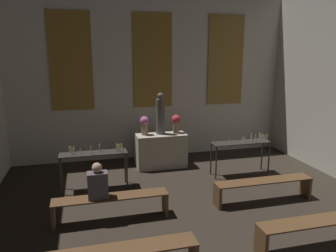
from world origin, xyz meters
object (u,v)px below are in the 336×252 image
at_px(flower_vase_right, 176,123).
at_px(statue, 160,115).
at_px(candle_rack_right, 241,146).
at_px(pew_back_right, 264,186).
at_px(pew_third_right, 320,227).
at_px(person_seated, 98,183).
at_px(altar, 161,150).
at_px(candle_rack_left, 94,157).
at_px(pew_back_left, 111,203).
at_px(flower_vase_left, 145,124).

bearing_deg(flower_vase_right, statue, 180.00).
xyz_separation_m(candle_rack_right, pew_back_right, (-0.26, -1.56, -0.40)).
relative_size(flower_vase_right, pew_back_right, 0.23).
relative_size(pew_third_right, person_seated, 3.17).
xyz_separation_m(altar, candle_rack_left, (-1.81, -1.11, 0.29)).
bearing_deg(statue, altar, 0.00).
relative_size(candle_rack_right, person_seated, 2.25).
xyz_separation_m(altar, pew_third_right, (1.57, -4.37, -0.11)).
xyz_separation_m(flower_vase_right, pew_back_left, (-2.01, -2.67, -0.85)).
bearing_deg(pew_back_right, pew_back_left, 180.00).
distance_m(flower_vase_left, candle_rack_right, 2.56).
bearing_deg(altar, flower_vase_left, 180.00).
bearing_deg(pew_third_right, pew_back_left, 151.63).
bearing_deg(statue, pew_back_left, -120.44).
bearing_deg(altar, pew_third_right, -70.23).
height_order(altar, person_seated, person_seated).
bearing_deg(pew_back_right, flower_vase_right, 113.02).
height_order(pew_third_right, pew_back_right, same).
distance_m(flower_vase_right, pew_back_right, 3.03).
distance_m(flower_vase_left, person_seated, 3.03).
bearing_deg(flower_vase_right, pew_third_right, -75.43).
xyz_separation_m(altar, flower_vase_left, (-0.43, 0.00, 0.74)).
bearing_deg(flower_vase_left, candle_rack_left, -140.95).
distance_m(candle_rack_left, person_seated, 1.56).
bearing_deg(pew_back_left, statue, 59.56).
relative_size(statue, pew_back_left, 0.52).
bearing_deg(flower_vase_right, candle_rack_right, -38.61).
relative_size(altar, flower_vase_left, 2.70).
relative_size(pew_third_right, pew_back_left, 1.00).
relative_size(altar, candle_rack_left, 0.89).
bearing_deg(person_seated, candle_rack_right, 23.33).
bearing_deg(pew_back_right, person_seated, -180.00).
relative_size(flower_vase_right, pew_back_left, 0.23).
distance_m(candle_rack_left, candle_rack_right, 3.63).
distance_m(altar, pew_back_left, 3.10).
relative_size(altar, statue, 1.21).
height_order(candle_rack_left, candle_rack_right, candle_rack_right).
relative_size(candle_rack_left, pew_third_right, 0.71).
xyz_separation_m(flower_vase_left, flower_vase_right, (0.87, 0.00, 0.00)).
distance_m(pew_third_right, pew_back_left, 3.57).
bearing_deg(statue, flower_vase_left, 180.00).
bearing_deg(pew_back_left, pew_back_right, 0.00).
xyz_separation_m(candle_rack_left, pew_back_right, (3.38, -1.56, -0.40)).
height_order(flower_vase_right, candle_rack_left, flower_vase_right).
bearing_deg(person_seated, altar, 56.14).
bearing_deg(candle_rack_right, candle_rack_left, -179.99).
height_order(altar, flower_vase_right, flower_vase_right).
bearing_deg(person_seated, pew_back_left, 0.00).
distance_m(statue, flower_vase_right, 0.49).
height_order(candle_rack_left, pew_third_right, candle_rack_left).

